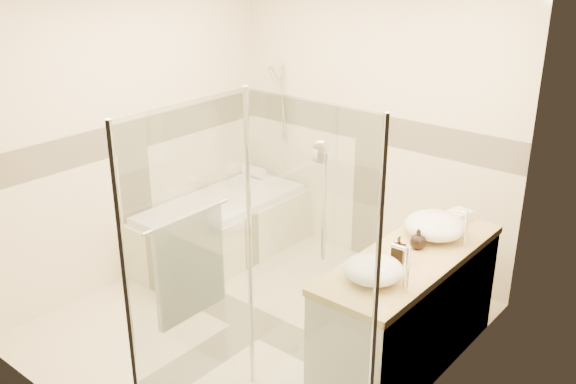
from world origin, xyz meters
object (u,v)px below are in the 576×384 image
Objects in this scene: shower_enclosure at (250,374)px; amenity_bottle_b at (418,239)px; vanity at (408,310)px; vessel_sink_far at (373,269)px; vessel_sink_near at (435,225)px; amenity_bottle_a at (399,250)px; bathtub at (222,225)px.

shower_enclosure is 1.46m from amenity_bottle_b.
vessel_sink_far reaches higher than vanity.
vessel_sink_near is 0.49m from amenity_bottle_a.
shower_enclosure is (1.86, -1.62, 0.20)m from bathtub.
bathtub is 2.23m from amenity_bottle_b.
vessel_sink_near is (2.13, -0.01, 0.63)m from bathtub.
vanity is (2.15, -0.35, 0.12)m from bathtub.
bathtub is 1.05× the size of vanity.
shower_enclosure is at bearing -41.10° from bathtub.
bathtub is 2.22m from vessel_sink_near.
shower_enclosure is at bearing -102.97° from vanity.
bathtub is at bearing 159.36° from vessel_sink_far.
vessel_sink_far is at bearing -20.64° from bathtub.
vanity reaches higher than bathtub.
bathtub is 2.36m from vessel_sink_far.
vessel_sink_far is (0.00, -0.79, -0.01)m from vessel_sink_near.
vessel_sink_near is at bearing -0.31° from bathtub.
amenity_bottle_a is (2.13, -0.51, 0.63)m from bathtub.
amenity_bottle_a is 1.27× the size of amenity_bottle_b.
amenity_bottle_b is at bearing 90.00° from amenity_bottle_a.
bathtub is 3.98× the size of vessel_sink_near.
vessel_sink_far is 0.30m from amenity_bottle_a.
vanity is 0.50m from amenity_bottle_b.
shower_enclosure reaches higher than vessel_sink_near.
vessel_sink_far is at bearing -90.00° from vessel_sink_near.
bathtub is 9.59× the size of amenity_bottle_a.
vessel_sink_near is (0.27, 1.61, 0.43)m from shower_enclosure.
vessel_sink_far is (2.13, -0.80, 0.62)m from bathtub.
shower_enclosure is at bearing -101.24° from amenity_bottle_b.
amenity_bottle_a reaches higher than vessel_sink_near.
vessel_sink_far is 0.55m from amenity_bottle_b.
amenity_bottle_b reaches higher than vanity.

